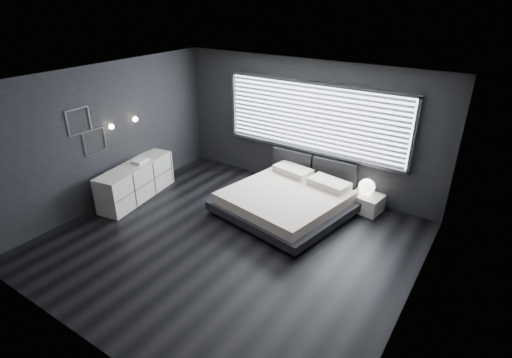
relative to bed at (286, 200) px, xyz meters
The scene contains 12 objects.
room 1.88m from the bed, 101.65° to the right, with size 6.04×6.00×2.80m.
window 1.81m from the bed, 94.90° to the left, with size 4.14×0.09×1.52m.
headboard 1.20m from the bed, 90.38° to the left, with size 1.96×0.16×0.52m.
sconce_near 3.74m from the bed, 155.89° to the right, with size 0.18×0.11×0.11m.
sconce_far 3.55m from the bed, 165.46° to the right, with size 0.18×0.11×0.11m.
wall_art_upper 4.16m from the bed, 148.29° to the right, with size 0.01×0.48×0.48m.
wall_art_lower 3.89m from the bed, 151.56° to the right, with size 0.01×0.48×0.48m.
bed is the anchor object (origin of this frame).
nightstand 1.61m from the bed, 36.08° to the left, with size 0.60×0.50×0.35m, color beige.
orb_lamp 1.61m from the bed, 37.41° to the left, with size 0.32×0.32×0.32m, color white.
dresser 3.19m from the bed, 157.91° to the right, with size 0.84×1.96×0.76m.
book_stack 3.16m from the bed, 160.51° to the right, with size 0.28×0.36×0.07m.
Camera 1 is at (3.63, -4.64, 4.04)m, focal length 28.00 mm.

